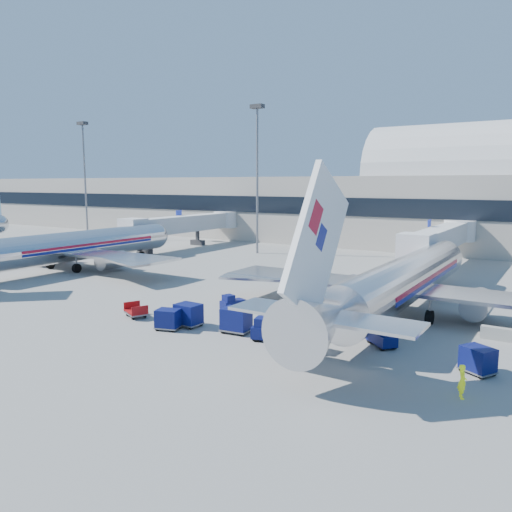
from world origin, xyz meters
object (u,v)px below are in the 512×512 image
Objects in this scene: tug_left at (232,303)px; cart_solo_far at (478,360)px; cart_solo_near at (302,338)px; airliner_main at (401,282)px; cart_train_b at (188,314)px; cart_train_c at (168,319)px; tug_lead at (269,330)px; jetbridge_near at (443,238)px; cart_train_a at (236,320)px; barrier_near at (504,335)px; cart_open_red at (136,312)px; jetbridge_mid at (189,224)px; airliner_mid at (69,247)px; mast_far_west at (84,163)px; ramp_worker at (462,381)px; mast_west at (257,157)px; tug_right at (381,336)px.

cart_solo_far reaches higher than tug_left.
airliner_main is at bearing 78.90° from cart_solo_near.
cart_train_c is at bearing -111.75° from cart_train_b.
tug_left is at bearing 151.49° from cart_solo_near.
cart_solo_near is at bearing -24.37° from tug_lead.
tug_lead is 13.30m from cart_solo_far.
tug_lead reaches higher than cart_solo_far.
tug_left is (-10.52, -31.89, -3.31)m from jetbridge_near.
jetbridge_near is 11.83× the size of tug_left.
tug_lead is at bearing -144.33° from cart_solo_far.
cart_train_a is (-8.81, -10.87, -1.95)m from airliner_main.
cart_solo_far reaches higher than barrier_near.
cart_open_red is at bearing -145.89° from cart_solo_far.
cart_solo_far is at bearing -8.38° from cart_train_c.
jetbridge_mid reaches higher than cart_open_red.
airliner_main reaches higher than cart_train_a.
cart_solo_far reaches higher than cart_solo_near.
airliner_mid is 1.65× the size of mast_far_west.
mast_far_west is at bearing 135.49° from tug_lead.
cart_train_a is at bearing -153.53° from barrier_near.
cart_train_b is 0.91× the size of cart_solo_far.
tug_left is at bearing 126.80° from tug_lead.
cart_solo_far is at bearing -26.51° from ramp_worker.
jetbridge_mid is 18.06m from mast_west.
cart_train_b is at bearing -105.47° from jetbridge_near.
cart_train_c is (-0.60, -7.41, 0.20)m from tug_left.
cart_train_b is at bearing 167.05° from tug_lead.
tug_lead is at bearing -108.34° from tug_left.
mast_far_west reaches higher than barrier_near.
cart_train_b is at bearing -65.11° from mast_west.
airliner_mid is 16.77× the size of cart_train_a.
airliner_main is at bearing 57.68° from cart_open_red.
mast_far_west is at bearing -164.61° from tug_right.
mast_west reaches higher than cart_train_b.
cart_open_red is at bearing 179.39° from cart_train_a.
tug_lead is at bearing -147.68° from barrier_near.
tug_left is (57.08, -31.08, -14.17)m from mast_far_west.
cart_train_a reaches higher than cart_solo_far.
mast_far_west is 12.76× the size of ramp_worker.
mast_west is (40.00, 0.00, 0.00)m from mast_far_west.
cart_open_red is (11.83, -37.22, -14.40)m from mast_west.
mast_west is (14.40, -0.81, 10.86)m from jetbridge_mid.
jetbridge_near is 41.51m from ramp_worker.
mast_far_west is 11.16× the size of cart_train_b.
mast_west reaches higher than barrier_near.
jetbridge_near is 12.38× the size of cart_train_a.
jetbridge_mid is 63.34m from cart_solo_far.
cart_train_a reaches higher than tug_right.
cart_train_b is (57.15, -36.95, -13.86)m from mast_far_west.
tug_left is 21.88m from ramp_worker.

